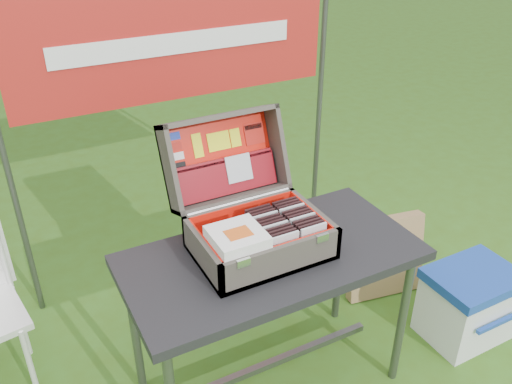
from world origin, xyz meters
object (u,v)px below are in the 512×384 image
cardboard_box (385,257)px  suitcase (253,196)px  cooler (468,304)px  table (271,323)px

cardboard_box → suitcase: bearing=-158.1°
suitcase → cooler: 1.31m
table → suitcase: bearing=112.1°
cooler → cardboard_box: (-0.15, 0.45, 0.04)m
cooler → table: bearing=170.0°
cooler → cardboard_box: bearing=107.7°
table → cardboard_box: bearing=18.1°
table → cooler: (1.01, -0.17, -0.17)m
cardboard_box → cooler: bearing=-62.2°
cooler → suitcase: bearing=165.7°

